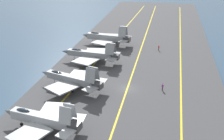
{
  "coord_description": "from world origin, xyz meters",
  "views": [
    {
      "loc": [
        -56.17,
        -8.03,
        29.23
      ],
      "look_at": [
        3.96,
        4.37,
        2.9
      ],
      "focal_mm": 45.0,
      "sensor_mm": 36.0,
      "label": 1
    }
  ],
  "objects_px": {
    "parked_jet_third": "(91,54)",
    "crew_red_vest": "(159,48)",
    "parked_jet_nearest": "(42,119)",
    "crew_purple_vest": "(163,87)",
    "parked_jet_second": "(72,79)",
    "parked_jet_fourth": "(106,37)"
  },
  "relations": [
    {
      "from": "parked_jet_nearest",
      "to": "parked_jet_third",
      "type": "distance_m",
      "value": 32.33
    },
    {
      "from": "parked_jet_third",
      "to": "crew_purple_vest",
      "type": "bearing_deg",
      "value": -122.6
    },
    {
      "from": "parked_jet_third",
      "to": "parked_jet_fourth",
      "type": "distance_m",
      "value": 16.27
    },
    {
      "from": "crew_purple_vest",
      "to": "crew_red_vest",
      "type": "height_order",
      "value": "crew_red_vest"
    },
    {
      "from": "parked_jet_nearest",
      "to": "parked_jet_third",
      "type": "relative_size",
      "value": 0.89
    },
    {
      "from": "parked_jet_second",
      "to": "parked_jet_third",
      "type": "relative_size",
      "value": 0.96
    },
    {
      "from": "parked_jet_fourth",
      "to": "parked_jet_second",
      "type": "bearing_deg",
      "value": 179.18
    },
    {
      "from": "crew_purple_vest",
      "to": "crew_red_vest",
      "type": "relative_size",
      "value": 0.98
    },
    {
      "from": "crew_purple_vest",
      "to": "crew_red_vest",
      "type": "bearing_deg",
      "value": 4.73
    },
    {
      "from": "parked_jet_nearest",
      "to": "parked_jet_fourth",
      "type": "bearing_deg",
      "value": -0.29
    },
    {
      "from": "crew_red_vest",
      "to": "parked_jet_third",
      "type": "bearing_deg",
      "value": 128.84
    },
    {
      "from": "parked_jet_nearest",
      "to": "parked_jet_third",
      "type": "bearing_deg",
      "value": 0.71
    },
    {
      "from": "crew_purple_vest",
      "to": "parked_jet_fourth",
      "type": "bearing_deg",
      "value": 33.65
    },
    {
      "from": "parked_jet_nearest",
      "to": "crew_purple_vest",
      "type": "xyz_separation_m",
      "value": [
        19.55,
        -19.57,
        -1.45
      ]
    },
    {
      "from": "parked_jet_fourth",
      "to": "crew_red_vest",
      "type": "distance_m",
      "value": 17.28
    },
    {
      "from": "parked_jet_second",
      "to": "crew_red_vest",
      "type": "distance_m",
      "value": 35.4
    },
    {
      "from": "parked_jet_third",
      "to": "parked_jet_nearest",
      "type": "bearing_deg",
      "value": -179.29
    },
    {
      "from": "parked_jet_nearest",
      "to": "parked_jet_fourth",
      "type": "relative_size",
      "value": 0.9
    },
    {
      "from": "parked_jet_third",
      "to": "crew_red_vest",
      "type": "distance_m",
      "value": 22.81
    },
    {
      "from": "crew_purple_vest",
      "to": "parked_jet_second",
      "type": "bearing_deg",
      "value": 100.46
    },
    {
      "from": "parked_jet_second",
      "to": "crew_purple_vest",
      "type": "xyz_separation_m",
      "value": [
        3.66,
        -19.79,
        -1.62
      ]
    },
    {
      "from": "parked_jet_third",
      "to": "crew_red_vest",
      "type": "xyz_separation_m",
      "value": [
        14.27,
        -17.73,
        -1.58
      ]
    }
  ]
}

